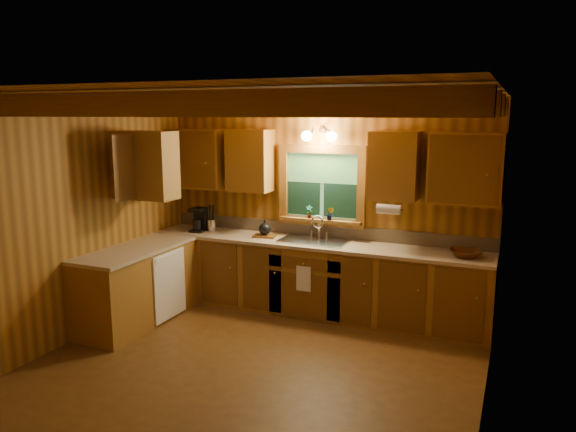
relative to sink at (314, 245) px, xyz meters
The scene contains 20 objects.
room 1.66m from the sink, 90.00° to the right, with size 4.20×4.20×4.20m.
ceiling_beams 2.29m from the sink, 90.00° to the right, with size 4.20×2.54×0.18m.
base_cabinets 0.73m from the sink, 147.14° to the right, with size 4.20×2.22×0.86m.
countertop 0.57m from the sink, 146.97° to the right, with size 4.20×2.24×0.04m.
backsplash 0.31m from the sink, 90.00° to the left, with size 4.20×0.02×0.16m, color tan.
dishwasher_panel 1.79m from the sink, 147.88° to the right, with size 0.02×0.60×0.80m, color white.
upper_cabinets 1.15m from the sink, 162.32° to the right, with size 4.19×1.77×0.78m.
window 0.72m from the sink, 90.00° to the left, with size 1.12×0.08×1.00m.
window_sill 0.34m from the sink, 90.00° to the left, with size 1.06×0.14×0.04m, color brown.
wall_sconce 1.32m from the sink, 90.00° to the left, with size 0.45×0.21×0.17m.
paper_towel_roll 1.06m from the sink, ahead, with size 0.11×0.11×0.27m, color white.
dish_towel 0.48m from the sink, 90.00° to the right, with size 0.18×0.01×0.30m, color white.
sink is the anchor object (origin of this frame).
coffee_maker 1.61m from the sink, behind, with size 0.18×0.23×0.31m.
utensil_crock 1.46m from the sink, behind, with size 0.12×0.12×0.35m.
cutting_board 0.66m from the sink, behind, with size 0.28×0.20×0.02m, color brown.
teakettle 0.67m from the sink, behind, with size 0.15×0.15×0.19m.
wicker_basket 1.77m from the sink, ahead, with size 0.33×0.33×0.08m, color #48230C.
potted_plant_left 0.44m from the sink, 124.96° to the left, with size 0.09×0.06×0.16m, color brown.
potted_plant_right 0.43m from the sink, 52.23° to the left, with size 0.09×0.07×0.16m, color brown.
Camera 1 is at (2.26, -4.48, 2.42)m, focal length 34.17 mm.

